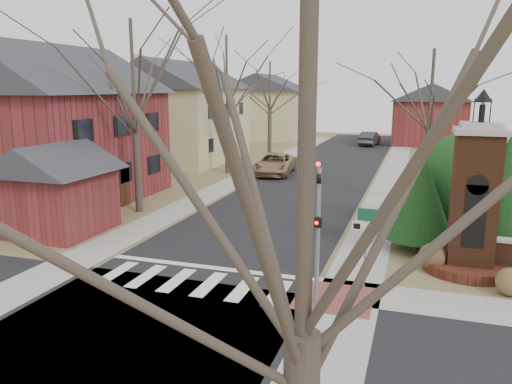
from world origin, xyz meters
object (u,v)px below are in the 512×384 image
at_px(traffic_signal_pole, 318,221).
at_px(sign_post, 366,233).
at_px(brick_gate_monument, 473,213).
at_px(pickup_truck, 275,164).
at_px(distant_car, 370,138).

bearing_deg(traffic_signal_pole, sign_post, 47.57).
distance_m(traffic_signal_pole, brick_gate_monument, 6.47).
bearing_deg(pickup_truck, traffic_signal_pole, -76.53).
distance_m(sign_post, pickup_truck, 22.45).
distance_m(traffic_signal_pole, distant_car, 44.23).
height_order(traffic_signal_pole, brick_gate_monument, brick_gate_monument).
bearing_deg(sign_post, distant_car, 95.34).
distance_m(brick_gate_monument, distant_car, 40.39).
distance_m(pickup_truck, distant_car, 22.70).
relative_size(traffic_signal_pole, pickup_truck, 0.79).
bearing_deg(traffic_signal_pole, pickup_truck, 109.24).
relative_size(traffic_signal_pole, brick_gate_monument, 0.69).
distance_m(sign_post, distant_car, 42.89).
distance_m(traffic_signal_pole, sign_post, 2.02).
bearing_deg(traffic_signal_pole, distant_car, 93.50).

